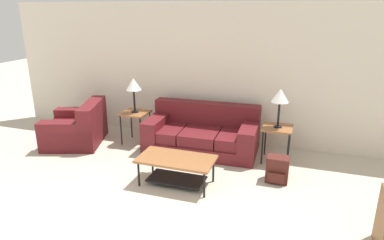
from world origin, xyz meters
name	(u,v)px	position (x,y,z in m)	size (l,w,h in m)	color
wall_back	(220,74)	(0.00, 3.78, 1.30)	(8.99, 0.06, 2.60)	silver
couch	(202,135)	(-0.15, 3.16, 0.29)	(2.02, 1.05, 0.82)	maroon
armchair	(77,129)	(-2.53, 2.73, 0.29)	(1.29, 1.36, 0.80)	maroon
coffee_table	(176,165)	(-0.14, 1.81, 0.31)	(1.12, 0.59, 0.42)	#935B33
side_table_left	(135,116)	(-1.47, 3.09, 0.54)	(0.49, 0.49, 0.61)	#935B33
side_table_right	(277,131)	(1.17, 3.09, 0.54)	(0.49, 0.49, 0.61)	#935B33
table_lamp_left	(134,85)	(-1.47, 3.09, 1.13)	(0.28, 0.28, 0.65)	black
table_lamp_right	(280,97)	(1.17, 3.09, 1.13)	(0.28, 0.28, 0.65)	black
backpack	(277,169)	(1.26, 2.36, 0.19)	(0.33, 0.31, 0.40)	#4C1E19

